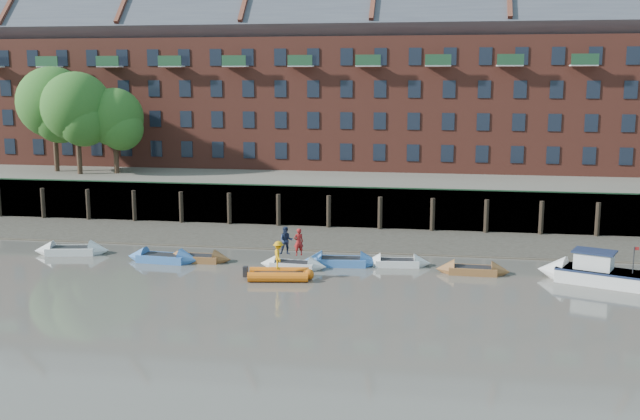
% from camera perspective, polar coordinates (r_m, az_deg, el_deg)
% --- Properties ---
extents(ground, '(220.00, 220.00, 0.00)m').
position_cam_1_polar(ground, '(37.29, -1.44, -8.11)').
color(ground, '#5B574E').
rests_on(ground, ground).
extents(foreshore, '(110.00, 8.00, 0.50)m').
position_cam_1_polar(foreshore, '(54.46, 2.14, -2.25)').
color(foreshore, '#3D382F').
rests_on(foreshore, ground).
extents(mud_band, '(110.00, 1.60, 0.10)m').
position_cam_1_polar(mud_band, '(51.17, 1.65, -3.06)').
color(mud_band, '#4C4336').
rests_on(mud_band, ground).
extents(river_wall, '(110.00, 1.23, 3.30)m').
position_cam_1_polar(river_wall, '(58.42, 2.70, 0.18)').
color(river_wall, '#2D2A26').
rests_on(river_wall, ground).
extents(bank_terrace, '(110.00, 28.00, 3.20)m').
position_cam_1_polar(bank_terrace, '(71.80, 3.99, 2.03)').
color(bank_terrace, '#5E594D').
rests_on(bank_terrace, ground).
extents(apartment_terrace, '(80.60, 15.56, 20.98)m').
position_cam_1_polar(apartment_terrace, '(72.09, 4.18, 11.01)').
color(apartment_terrace, brown).
rests_on(apartment_terrace, bank_terrace).
extents(tree_cluster, '(11.76, 7.74, 9.40)m').
position_cam_1_polar(tree_cluster, '(70.09, -18.19, 7.44)').
color(tree_cluster, '#3A281C').
rests_on(tree_cluster, bank_terrace).
extents(rowboat_0, '(5.11, 2.33, 1.43)m').
position_cam_1_polar(rowboat_0, '(52.56, -18.39, -2.94)').
color(rowboat_0, silver).
rests_on(rowboat_0, ground).
extents(rowboat_1, '(4.94, 1.76, 1.41)m').
position_cam_1_polar(rowboat_1, '(48.91, -11.88, -3.60)').
color(rowboat_1, '#396CB3').
rests_on(rowboat_1, ground).
extents(rowboat_2, '(4.33, 1.32, 1.25)m').
position_cam_1_polar(rowboat_2, '(48.52, -9.28, -3.65)').
color(rowboat_2, brown).
rests_on(rowboat_2, ground).
extents(rowboat_3, '(4.29, 1.51, 1.22)m').
position_cam_1_polar(rowboat_3, '(46.26, -2.07, -4.21)').
color(rowboat_3, silver).
rests_on(rowboat_3, ground).
extents(rowboat_4, '(4.95, 1.82, 1.41)m').
position_cam_1_polar(rowboat_4, '(46.99, 1.62, -3.94)').
color(rowboat_4, '#396CB3').
rests_on(rowboat_4, ground).
extents(rowboat_5, '(4.28, 1.62, 1.21)m').
position_cam_1_polar(rowboat_5, '(47.07, 5.89, -4.01)').
color(rowboat_5, silver).
rests_on(rowboat_5, ground).
extents(rowboat_6, '(4.41, 1.36, 1.27)m').
position_cam_1_polar(rowboat_6, '(45.90, 11.56, -4.52)').
color(rowboat_6, brown).
rests_on(rowboat_6, ground).
extents(rib_tender, '(3.92, 2.30, 0.66)m').
position_cam_1_polar(rib_tender, '(43.85, -2.96, -4.93)').
color(rib_tender, '#DA610F').
rests_on(rib_tender, ground).
extents(motor_launch, '(6.18, 3.96, 2.43)m').
position_cam_1_polar(motor_launch, '(45.79, 19.37, -4.42)').
color(motor_launch, silver).
rests_on(motor_launch, ground).
extents(person_rower_a, '(0.74, 0.66, 1.70)m').
position_cam_1_polar(person_rower_a, '(45.94, -1.64, -2.44)').
color(person_rower_a, maroon).
rests_on(person_rower_a, rowboat_3).
extents(person_rower_b, '(0.96, 0.82, 1.75)m').
position_cam_1_polar(person_rower_b, '(46.21, -2.60, -2.34)').
color(person_rower_b, '#19233F').
rests_on(person_rower_b, rowboat_3).
extents(person_rib_crew, '(0.91, 1.20, 1.65)m').
position_cam_1_polar(person_rib_crew, '(43.58, -3.19, -3.45)').
color(person_rib_crew, orange).
rests_on(person_rib_crew, rib_tender).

